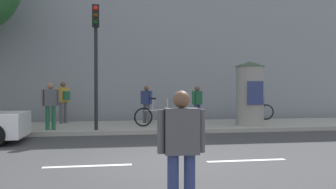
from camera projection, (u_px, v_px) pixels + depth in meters
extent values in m
plane|color=#38383A|center=(170.00, 163.00, 7.87)|extent=(80.00, 80.00, 0.00)
cube|color=#9E9B93|center=(139.00, 127.00, 14.77)|extent=(36.00, 4.00, 0.15)
cube|color=silver|center=(88.00, 166.00, 7.58)|extent=(1.80, 0.16, 0.01)
cube|color=silver|center=(247.00, 160.00, 8.17)|extent=(1.80, 0.16, 0.01)
cube|color=gray|center=(130.00, 23.00, 19.62)|extent=(36.00, 5.00, 10.13)
cylinder|color=black|center=(96.00, 79.00, 12.83)|extent=(0.12, 0.12, 3.54)
cube|color=black|center=(96.00, 16.00, 12.62)|extent=(0.24, 0.24, 0.75)
sphere|color=red|center=(96.00, 8.00, 12.49)|extent=(0.16, 0.16, 0.16)
sphere|color=#3C2906|center=(96.00, 15.00, 12.49)|extent=(0.16, 0.16, 0.16)
sphere|color=#07330F|center=(96.00, 22.00, 12.50)|extent=(0.16, 0.16, 0.16)
cylinder|color=gray|center=(250.00, 96.00, 14.54)|extent=(1.07, 1.07, 2.31)
cone|color=#334C33|center=(250.00, 64.00, 14.52)|extent=(1.18, 1.18, 0.20)
cube|color=navy|center=(255.00, 93.00, 14.00)|extent=(0.64, 0.02, 0.90)
cylinder|color=navy|center=(190.00, 186.00, 4.54)|extent=(0.14, 0.14, 0.79)
cylinder|color=navy|center=(173.00, 187.00, 4.50)|extent=(0.14, 0.14, 0.79)
cube|color=#4C4C51|center=(181.00, 131.00, 4.51)|extent=(0.41, 0.24, 0.56)
cylinder|color=#4C4C51|center=(201.00, 131.00, 4.55)|extent=(0.09, 0.09, 0.53)
cylinder|color=#4C4C51|center=(161.00, 131.00, 4.47)|extent=(0.09, 0.09, 0.53)
sphere|color=brown|center=(181.00, 99.00, 4.50)|extent=(0.21, 0.21, 0.21)
cylinder|color=#1E5938|center=(54.00, 118.00, 12.94)|extent=(0.14, 0.14, 0.83)
cylinder|color=#1E5938|center=(47.00, 118.00, 12.87)|extent=(0.14, 0.14, 0.83)
cube|color=#4C4C51|center=(50.00, 98.00, 12.90)|extent=(0.44, 0.30, 0.59)
cylinder|color=#4C4C51|center=(58.00, 98.00, 12.98)|extent=(0.09, 0.09, 0.56)
cylinder|color=#4C4C51|center=(43.00, 98.00, 12.81)|extent=(0.09, 0.09, 0.56)
sphere|color=#8C664C|center=(50.00, 86.00, 12.89)|extent=(0.22, 0.22, 0.22)
cube|color=black|center=(50.00, 98.00, 13.07)|extent=(0.30, 0.20, 0.36)
cylinder|color=#4C4C51|center=(148.00, 114.00, 15.41)|extent=(0.14, 0.14, 0.79)
cylinder|color=#4C4C51|center=(145.00, 113.00, 15.59)|extent=(0.14, 0.14, 0.79)
cube|color=navy|center=(146.00, 97.00, 15.49)|extent=(0.46, 0.54, 0.56)
cylinder|color=navy|center=(151.00, 98.00, 15.27)|extent=(0.09, 0.09, 0.53)
cylinder|color=navy|center=(142.00, 97.00, 15.71)|extent=(0.09, 0.09, 0.53)
sphere|color=brown|center=(146.00, 88.00, 15.48)|extent=(0.21, 0.21, 0.21)
cylinder|color=navy|center=(199.00, 114.00, 15.45)|extent=(0.14, 0.14, 0.79)
cylinder|color=navy|center=(196.00, 114.00, 15.31)|extent=(0.14, 0.14, 0.79)
cube|color=#1E5938|center=(197.00, 98.00, 15.37)|extent=(0.45, 0.43, 0.56)
cylinder|color=#1E5938|center=(201.00, 98.00, 15.54)|extent=(0.09, 0.09, 0.53)
cylinder|color=#1E5938|center=(194.00, 98.00, 15.19)|extent=(0.09, 0.09, 0.53)
sphere|color=brown|center=(197.00, 88.00, 15.36)|extent=(0.21, 0.21, 0.21)
cylinder|color=#4C4C51|center=(61.00, 113.00, 15.31)|extent=(0.14, 0.14, 0.88)
cylinder|color=#4C4C51|center=(65.00, 113.00, 15.52)|extent=(0.14, 0.14, 0.88)
cube|color=#B78C33|center=(63.00, 95.00, 15.40)|extent=(0.50, 0.52, 0.62)
cylinder|color=#B78C33|center=(58.00, 95.00, 15.16)|extent=(0.09, 0.09, 0.59)
cylinder|color=#B78C33|center=(68.00, 95.00, 15.65)|extent=(0.09, 0.09, 0.59)
sphere|color=brown|center=(63.00, 84.00, 15.40)|extent=(0.24, 0.24, 0.24)
cube|color=#1E5938|center=(66.00, 96.00, 15.31)|extent=(0.31, 0.32, 0.36)
torus|color=black|center=(143.00, 117.00, 14.05)|extent=(0.72, 0.12, 0.72)
torus|color=black|center=(170.00, 117.00, 14.32)|extent=(0.72, 0.12, 0.72)
cylinder|color=silver|center=(157.00, 110.00, 14.18)|extent=(0.94, 0.12, 0.04)
cylinder|color=silver|center=(153.00, 105.00, 14.14)|extent=(0.04, 0.04, 0.45)
cylinder|color=silver|center=(167.00, 105.00, 14.29)|extent=(0.04, 0.04, 0.50)
cube|color=black|center=(153.00, 99.00, 14.13)|extent=(0.25, 0.12, 0.06)
torus|color=black|center=(244.00, 112.00, 17.06)|extent=(0.72, 0.16, 0.72)
torus|color=black|center=(266.00, 112.00, 17.10)|extent=(0.72, 0.16, 0.72)
cylinder|color=navy|center=(255.00, 107.00, 17.08)|extent=(0.94, 0.17, 0.04)
cylinder|color=navy|center=(251.00, 102.00, 17.07)|extent=(0.04, 0.04, 0.45)
cylinder|color=navy|center=(264.00, 102.00, 17.09)|extent=(0.04, 0.04, 0.50)
cube|color=black|center=(252.00, 97.00, 17.07)|extent=(0.25, 0.13, 0.06)
cylinder|color=black|center=(10.00, 129.00, 11.73)|extent=(0.64, 0.22, 0.64)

